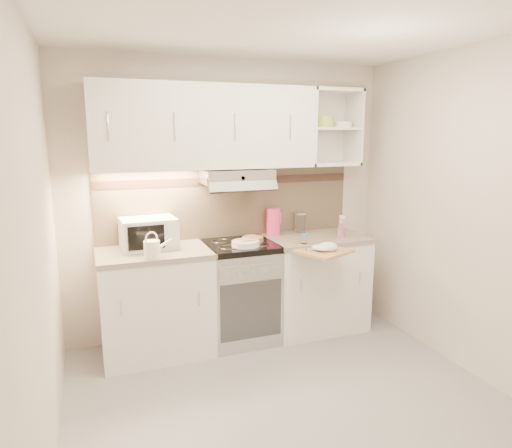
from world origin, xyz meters
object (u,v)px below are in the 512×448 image
object	(u,v)px
microwave	(148,233)
watering_can	(153,248)
electric_range	(240,291)
spray_bottle	(341,228)
glass_jar	(300,223)
pink_pitcher	(273,222)
cutting_board	(324,251)
plate_stack	(246,244)

from	to	relation	value
microwave	watering_can	xyz separation A→B (m)	(-0.01, -0.33, -0.05)
electric_range	spray_bottle	world-z (taller)	spray_bottle
glass_jar	microwave	bearing A→B (deg)	-176.44
pink_pitcher	cutting_board	world-z (taller)	pink_pitcher
electric_range	microwave	xyz separation A→B (m)	(-0.77, 0.11, 0.58)
watering_can	plate_stack	size ratio (longest dim) A/B	1.00
electric_range	plate_stack	bearing A→B (deg)	-85.23
watering_can	pink_pitcher	size ratio (longest dim) A/B	0.93
electric_range	cutting_board	size ratio (longest dim) A/B	2.25
plate_stack	electric_range	bearing A→B (deg)	94.77
watering_can	glass_jar	size ratio (longest dim) A/B	1.21
electric_range	microwave	size ratio (longest dim) A/B	1.93
electric_range	microwave	bearing A→B (deg)	171.93
cutting_board	pink_pitcher	bearing A→B (deg)	84.59
microwave	glass_jar	world-z (taller)	microwave
microwave	spray_bottle	distance (m)	1.74
watering_can	pink_pitcher	distance (m)	1.26
pink_pitcher	glass_jar	distance (m)	0.28
pink_pitcher	cutting_board	bearing A→B (deg)	-65.24
spray_bottle	cutting_board	bearing A→B (deg)	-129.80
electric_range	watering_can	world-z (taller)	watering_can
pink_pitcher	cutting_board	distance (m)	0.67
watering_can	cutting_board	xyz separation A→B (m)	(1.39, -0.20, -0.10)
electric_range	plate_stack	size ratio (longest dim) A/B	3.77
electric_range	plate_stack	world-z (taller)	plate_stack
microwave	glass_jar	xyz separation A→B (m)	(1.46, 0.09, -0.03)
pink_pitcher	cutting_board	size ratio (longest dim) A/B	0.64
electric_range	cutting_board	bearing A→B (deg)	-34.57
electric_range	watering_can	bearing A→B (deg)	-164.51
watering_can	spray_bottle	size ratio (longest dim) A/B	1.11
plate_stack	glass_jar	distance (m)	0.75
microwave	cutting_board	bearing A→B (deg)	-24.45
electric_range	glass_jar	bearing A→B (deg)	16.29
watering_can	cutting_board	world-z (taller)	watering_can
watering_can	spray_bottle	bearing A→B (deg)	-16.18
watering_can	electric_range	bearing A→B (deg)	-4.70
watering_can	spray_bottle	xyz separation A→B (m)	(1.74, 0.12, 0.01)
plate_stack	glass_jar	bearing A→B (deg)	25.74
microwave	pink_pitcher	world-z (taller)	pink_pitcher
electric_range	pink_pitcher	bearing A→B (deg)	26.37
spray_bottle	electric_range	bearing A→B (deg)	-177.85
plate_stack	pink_pitcher	size ratio (longest dim) A/B	0.93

